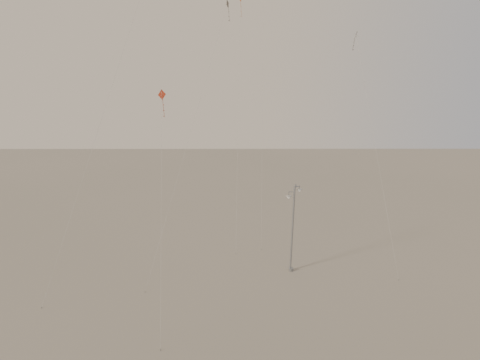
{
  "coord_description": "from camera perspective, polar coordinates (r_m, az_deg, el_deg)",
  "views": [
    {
      "loc": [
        -0.44,
        -26.07,
        16.85
      ],
      "look_at": [
        -0.32,
        5.0,
        9.22
      ],
      "focal_mm": 28.0,
      "sensor_mm": 36.0,
      "label": 1
    }
  ],
  "objects": [
    {
      "name": "ground",
      "position": [
        31.05,
        0.66,
        -19.07
      ],
      "size": [
        160.0,
        160.0,
        0.0
      ],
      "primitive_type": "plane",
      "color": "gray",
      "rests_on": "ground"
    },
    {
      "name": "kite_4",
      "position": [
        35.86,
        18.76,
        11.64
      ],
      "size": [
        4.3,
        4.96,
        21.79
      ],
      "rotation": [
        0.0,
        0.0,
        1.69
      ],
      "color": "#2E2A26",
      "rests_on": "ground"
    },
    {
      "name": "street_lamp",
      "position": [
        35.07,
        8.02,
        -6.91
      ],
      "size": [
        1.52,
        0.87,
        8.49
      ],
      "color": "gray",
      "rests_on": "ground"
    },
    {
      "name": "kite_1",
      "position": [
        36.93,
        -4.76,
        16.34
      ],
      "size": [
        7.15,
        11.37,
        25.24
      ],
      "rotation": [
        0.0,
        0.0,
        -0.98
      ],
      "color": "#2E2A26",
      "rests_on": "ground"
    },
    {
      "name": "kite_5",
      "position": [
        49.21,
        -0.06,
        20.15
      ],
      "size": [
        0.8,
        16.54,
        28.63
      ],
      "rotation": [
        0.0,
        0.0,
        -0.89
      ],
      "color": "#A1421A",
      "rests_on": "ground"
    },
    {
      "name": "kite_3",
      "position": [
        26.84,
        -11.84,
        5.11
      ],
      "size": [
        0.65,
        6.14,
        16.78
      ],
      "rotation": [
        0.0,
        0.0,
        -0.28
      ],
      "color": "maroon",
      "rests_on": "ground"
    }
  ]
}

